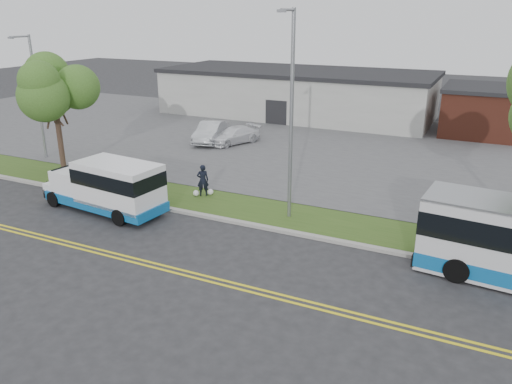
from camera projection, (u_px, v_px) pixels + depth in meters
The scene contains 17 objects.
ground at pixel (206, 228), 23.05m from camera, with size 140.00×140.00×0.00m, color #28282B.
lane_line_north at pixel (156, 264), 19.77m from camera, with size 70.00×0.12×0.01m, color yellow.
lane_line_south at pixel (151, 267), 19.52m from camera, with size 70.00×0.12×0.01m, color yellow.
curb at pixel (218, 218), 23.95m from camera, with size 80.00×0.30×0.15m, color #9E9B93.
verge at pixel (235, 206), 25.49m from camera, with size 80.00×3.30×0.10m, color #32521B.
parking_lot at pixel (323, 145), 37.46m from camera, with size 80.00×25.00×0.10m, color #4C4C4F.
commercial_building at pixel (297, 93), 47.66m from camera, with size 25.40×10.40×4.35m.
brick_wing at pixel (483, 111), 40.20m from camera, with size 6.30×7.30×3.90m.
tree_west at pixel (53, 91), 28.90m from camera, with size 4.40×4.40×6.91m.
streetlight_near at pixel (291, 111), 22.37m from camera, with size 0.35×1.53×9.50m.
streetlight_far at pixel (36, 92), 32.62m from camera, with size 0.35×1.53×8.00m.
shuttle_bus at pixel (109, 185), 24.50m from camera, with size 7.02×2.90×2.62m.
pedestrian at pixel (203, 180), 26.62m from camera, with size 0.63×0.41×1.72m, color black.
parked_car_a at pixel (210, 132), 37.86m from camera, with size 1.61×4.63×1.53m, color #B3B6BA.
parked_car_b at pixel (234, 135), 37.44m from camera, with size 1.73×4.25×1.23m, color white.
grocery_bag_left at pixel (196, 193), 26.76m from camera, with size 0.32×0.32×0.32m, color white.
grocery_bag_right at pixel (210, 192), 26.94m from camera, with size 0.32×0.32×0.32m, color white.
Camera 1 is at (11.19, -18.06, 9.37)m, focal length 35.00 mm.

